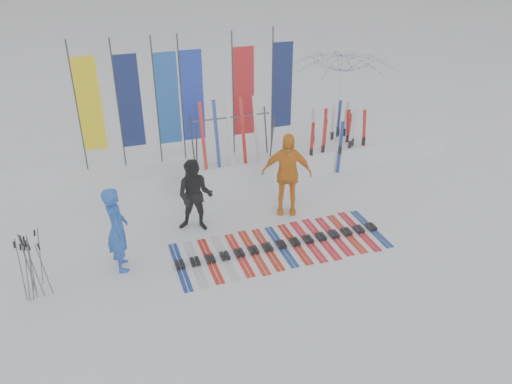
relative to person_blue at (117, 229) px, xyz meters
name	(u,v)px	position (x,y,z in m)	size (l,w,h in m)	color
ground	(273,275)	(2.75, -1.24, -0.88)	(120.00, 120.00, 0.00)	white
snow_bank	(213,167)	(2.75, 3.36, -0.58)	(14.00, 1.60, 0.60)	white
person_blue	(117,229)	(0.00, 0.00, 0.00)	(0.64, 0.42, 1.77)	blue
person_black	(195,196)	(1.73, 0.91, -0.05)	(0.81, 0.63, 1.67)	black
person_yellow	(287,174)	(3.91, 0.98, 0.11)	(1.16, 0.48, 1.98)	orange
tent_canopy	(341,97)	(7.15, 4.60, 0.54)	(3.10, 3.16, 2.84)	white
ski_row	(281,245)	(3.25, -0.38, -0.85)	(4.52, 1.69, 0.07)	navy
pole_cluster	(31,267)	(-1.57, -0.31, -0.28)	(0.47, 0.59, 1.24)	#595B60
feather_flags	(186,97)	(2.18, 3.54, 1.36)	(5.54, 0.24, 3.20)	#383A3F
ski_rack	(232,132)	(3.21, 2.96, 0.50)	(2.04, 0.80, 1.23)	#383A3F
upright_skis	(339,138)	(6.30, 2.99, -0.09)	(1.73, 1.10, 1.68)	silver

